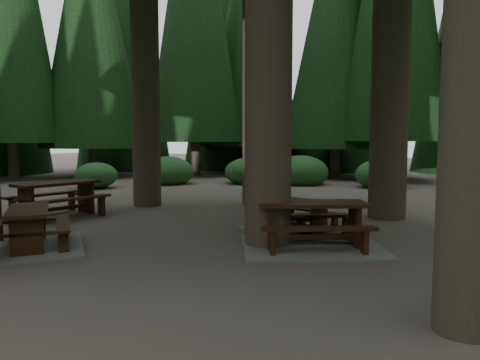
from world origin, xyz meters
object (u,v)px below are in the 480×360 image
at_px(picnic_table_a, 312,232).
at_px(picnic_table_c, 296,221).
at_px(picnic_table_b, 57,194).
at_px(picnic_table_f, 29,236).

xyz_separation_m(picnic_table_a, picnic_table_c, (-0.72, 1.32, -0.08)).
xyz_separation_m(picnic_table_b, picnic_table_c, (5.94, 0.72, -0.36)).
bearing_deg(picnic_table_b, picnic_table_f, -128.72).
relative_size(picnic_table_c, picnic_table_f, 0.90).
height_order(picnic_table_b, picnic_table_f, picnic_table_b).
relative_size(picnic_table_a, picnic_table_c, 1.24).
height_order(picnic_table_a, picnic_table_c, picnic_table_a).
height_order(picnic_table_a, picnic_table_b, picnic_table_b).
distance_m(picnic_table_a, picnic_table_f, 5.01).
bearing_deg(picnic_table_c, picnic_table_a, -36.74).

